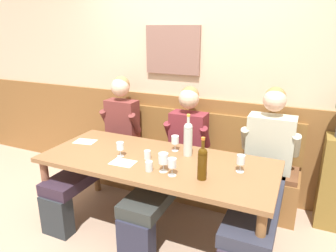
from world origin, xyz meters
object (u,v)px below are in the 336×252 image
at_px(wine_bottle_green_tall, 202,162).
at_px(wine_glass_near_bucket, 175,140).
at_px(person_center_left_seat, 264,170).
at_px(wine_bottle_clear_water, 188,138).
at_px(water_tumbler_center, 149,166).
at_px(wine_glass_center_rear, 241,161).
at_px(person_center_right_seat, 104,142).
at_px(wine_glass_by_bottle, 120,146).
at_px(wine_glass_center_front, 172,164).
at_px(wall_bench, 186,171).
at_px(wine_glass_mid_right, 163,159).
at_px(person_right_seat, 175,157).
at_px(dining_table, 157,167).
at_px(water_tumbler_left, 147,155).

xyz_separation_m(wine_bottle_green_tall, wine_glass_near_bucket, (-0.41, 0.44, -0.04)).
xyz_separation_m(person_center_left_seat, wine_glass_near_bucket, (-0.81, -0.10, 0.19)).
relative_size(wine_bottle_clear_water, water_tumbler_center, 4.68).
height_order(wine_glass_center_rear, wine_glass_near_bucket, wine_glass_near_bucket).
distance_m(person_center_right_seat, wine_glass_by_bottle, 0.66).
bearing_deg(wine_glass_near_bucket, wine_glass_center_front, -69.40).
xyz_separation_m(person_center_right_seat, water_tumbler_center, (0.85, -0.57, 0.13)).
height_order(person_center_right_seat, wine_bottle_green_tall, person_center_right_seat).
bearing_deg(wine_bottle_clear_water, wine_glass_near_bucket, 161.22).
xyz_separation_m(wine_bottle_clear_water, wine_glass_by_bottle, (-0.54, -0.27, -0.07)).
distance_m(wall_bench, wine_glass_mid_right, 1.08).
distance_m(person_right_seat, water_tumbler_center, 0.59).
relative_size(person_center_right_seat, wine_glass_mid_right, 8.41).
xyz_separation_m(dining_table, wine_glass_mid_right, (0.16, -0.19, 0.18)).
xyz_separation_m(person_center_left_seat, wine_bottle_clear_water, (-0.66, -0.15, 0.26)).
bearing_deg(wine_glass_by_bottle, wine_glass_center_front, -14.91).
relative_size(wine_bottle_clear_water, wine_glass_center_rear, 2.67).
relative_size(wine_bottle_clear_water, wine_glass_by_bottle, 2.89).
relative_size(person_right_seat, wine_glass_by_bottle, 9.95).
relative_size(wall_bench, wine_bottle_clear_water, 6.13).
distance_m(wine_bottle_green_tall, water_tumbler_center, 0.45).
bearing_deg(person_center_left_seat, wall_bench, 156.89).
xyz_separation_m(wine_glass_center_rear, wine_glass_center_front, (-0.47, -0.29, 0.00)).
height_order(dining_table, person_right_seat, person_right_seat).
bearing_deg(wine_glass_mid_right, dining_table, 129.36).
height_order(wine_glass_by_bottle, water_tumbler_center, wine_glass_by_bottle).
xyz_separation_m(dining_table, person_center_right_seat, (-0.81, 0.34, -0.01)).
relative_size(dining_table, wine_glass_center_rear, 14.32).
bearing_deg(water_tumbler_left, water_tumbler_center, -58.88).
distance_m(person_right_seat, wine_bottle_clear_water, 0.36).
xyz_separation_m(dining_table, wine_glass_center_rear, (0.72, 0.06, 0.17)).
distance_m(dining_table, water_tumbler_center, 0.26).
xyz_separation_m(person_center_right_seat, water_tumbler_left, (0.73, -0.36, 0.12)).
height_order(dining_table, water_tumbler_center, water_tumbler_center).
distance_m(wine_glass_center_rear, water_tumbler_left, 0.81).
distance_m(dining_table, person_right_seat, 0.34).
bearing_deg(water_tumbler_left, person_center_right_seat, 153.49).
xyz_separation_m(person_right_seat, wine_glass_near_bucket, (0.04, -0.09, 0.21)).
bearing_deg(person_center_right_seat, dining_table, -23.01).
bearing_deg(wine_glass_mid_right, wine_bottle_green_tall, 1.39).
bearing_deg(wine_glass_by_bottle, wall_bench, 67.69).
height_order(wine_bottle_green_tall, water_tumbler_left, wine_bottle_green_tall).
bearing_deg(wine_glass_mid_right, wine_glass_near_bucket, 101.24).
bearing_deg(dining_table, water_tumbler_center, -78.83).
relative_size(wine_glass_center_rear, wine_glass_near_bucket, 0.98).
distance_m(person_center_right_seat, person_center_left_seat, 1.68).
relative_size(wine_glass_center_front, water_tumbler_left, 1.89).
bearing_deg(wine_glass_mid_right, person_center_right_seat, 151.02).
distance_m(wine_glass_near_bucket, water_tumbler_center, 0.49).
bearing_deg(wine_glass_mid_right, wine_glass_by_bottle, 166.06).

